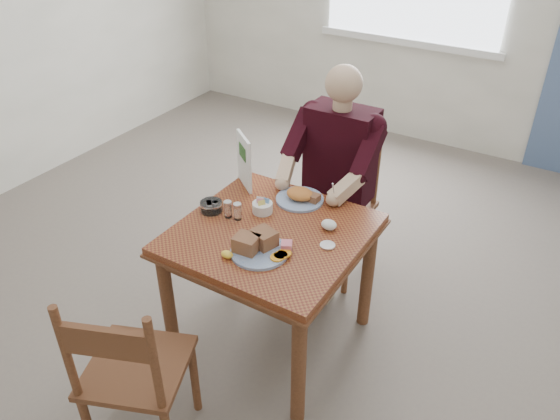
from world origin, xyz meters
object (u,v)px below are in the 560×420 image
Objects in this scene: near_plate at (259,246)px; far_plate at (301,196)px; chair_near at (133,373)px; diner at (335,163)px; chair_far at (338,204)px; table at (271,248)px.

far_plate is at bearing 96.29° from near_plate.
chair_near is 1.63m from diner.
chair_far reaches higher than near_plate.
table is at bearing 103.52° from near_plate.
near_plate is (0.04, -0.98, 0.31)m from chair_far.
table is 0.73m from diner.
near_plate is at bearing -87.48° from chair_far.
chair_near is at bearing -95.28° from diner.
near_plate is at bearing -76.48° from table.
chair_near is 3.41× the size of far_plate.
diner reaches higher than chair_near.
far_plate is at bearing -91.49° from chair_far.
near_plate reaches higher than table.
chair_near is (-0.15, -0.88, -0.16)m from table.
chair_far is 0.56m from far_plate.
diner is at bearing -89.99° from chair_far.
table is 0.66× the size of diner.
table is 0.35m from far_plate.
table is 0.90m from chair_near.
far_plate is (0.13, 1.20, 0.30)m from chair_near.
table is at bearing -87.82° from far_plate.
diner is 4.98× the size of far_plate.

